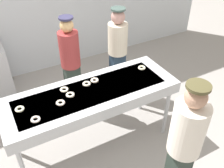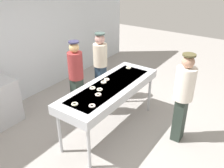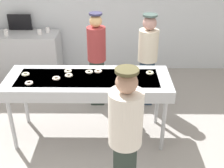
{
  "view_description": "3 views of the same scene",
  "coord_description": "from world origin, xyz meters",
  "px_view_note": "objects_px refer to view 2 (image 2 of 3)",
  "views": [
    {
      "loc": [
        -1.0,
        -2.38,
        2.97
      ],
      "look_at": [
        0.34,
        0.06,
        0.94
      ],
      "focal_mm": 40.59,
      "sensor_mm": 36.0,
      "label": 1
    },
    {
      "loc": [
        -3.17,
        -2.24,
        2.99
      ],
      "look_at": [
        0.08,
        0.01,
        0.97
      ],
      "focal_mm": 37.89,
      "sensor_mm": 36.0,
      "label": 2
    },
    {
      "loc": [
        0.37,
        -3.51,
        2.79
      ],
      "look_at": [
        0.33,
        0.03,
        0.87
      ],
      "focal_mm": 45.86,
      "sensor_mm": 36.0,
      "label": 3
    }
  ],
  "objects_px": {
    "sugar_donut_5": "(98,95)",
    "worker_assistant": "(100,63)",
    "sugar_donut_1": "(92,106)",
    "sugar_donut_4": "(107,79)",
    "sugar_donut_6": "(104,82)",
    "worker_baker": "(76,76)",
    "customer_waiting": "(183,94)",
    "sugar_donut_0": "(75,104)",
    "sugar_donut_2": "(100,90)",
    "sugar_donut_7": "(128,68)",
    "sugar_donut_3": "(93,88)",
    "fryer_conveyor": "(110,89)"
  },
  "relations": [
    {
      "from": "worker_baker",
      "to": "customer_waiting",
      "type": "xyz_separation_m",
      "value": [
        0.41,
        -2.14,
        0.06
      ]
    },
    {
      "from": "sugar_donut_1",
      "to": "sugar_donut_6",
      "type": "height_order",
      "value": "same"
    },
    {
      "from": "sugar_donut_2",
      "to": "sugar_donut_5",
      "type": "bearing_deg",
      "value": -150.47
    },
    {
      "from": "sugar_donut_2",
      "to": "sugar_donut_4",
      "type": "xyz_separation_m",
      "value": [
        0.4,
        0.14,
        0.0
      ]
    },
    {
      "from": "sugar_donut_2",
      "to": "sugar_donut_6",
      "type": "bearing_deg",
      "value": 22.96
    },
    {
      "from": "sugar_donut_2",
      "to": "worker_assistant",
      "type": "height_order",
      "value": "worker_assistant"
    },
    {
      "from": "sugar_donut_6",
      "to": "worker_baker",
      "type": "distance_m",
      "value": 0.77
    },
    {
      "from": "sugar_donut_0",
      "to": "worker_assistant",
      "type": "relative_size",
      "value": 0.07
    },
    {
      "from": "sugar_donut_2",
      "to": "sugar_donut_6",
      "type": "distance_m",
      "value": 0.3
    },
    {
      "from": "sugar_donut_6",
      "to": "customer_waiting",
      "type": "xyz_separation_m",
      "value": [
        0.47,
        -1.37,
        -0.03
      ]
    },
    {
      "from": "sugar_donut_4",
      "to": "worker_assistant",
      "type": "xyz_separation_m",
      "value": [
        0.79,
        0.76,
        -0.08
      ]
    },
    {
      "from": "sugar_donut_5",
      "to": "worker_assistant",
      "type": "height_order",
      "value": "worker_assistant"
    },
    {
      "from": "sugar_donut_2",
      "to": "customer_waiting",
      "type": "height_order",
      "value": "customer_waiting"
    },
    {
      "from": "sugar_donut_3",
      "to": "sugar_donut_5",
      "type": "relative_size",
      "value": 1.0
    },
    {
      "from": "sugar_donut_1",
      "to": "worker_baker",
      "type": "height_order",
      "value": "worker_baker"
    },
    {
      "from": "sugar_donut_4",
      "to": "sugar_donut_7",
      "type": "relative_size",
      "value": 1.0
    },
    {
      "from": "sugar_donut_3",
      "to": "sugar_donut_7",
      "type": "height_order",
      "value": "same"
    },
    {
      "from": "sugar_donut_1",
      "to": "sugar_donut_2",
      "type": "distance_m",
      "value": 0.55
    },
    {
      "from": "sugar_donut_0",
      "to": "sugar_donut_5",
      "type": "xyz_separation_m",
      "value": [
        0.45,
        -0.12,
        0.0
      ]
    },
    {
      "from": "sugar_donut_4",
      "to": "sugar_donut_7",
      "type": "xyz_separation_m",
      "value": [
        0.74,
        -0.05,
        0.0
      ]
    },
    {
      "from": "sugar_donut_7",
      "to": "worker_baker",
      "type": "height_order",
      "value": "worker_baker"
    },
    {
      "from": "sugar_donut_3",
      "to": "sugar_donut_4",
      "type": "relative_size",
      "value": 1.0
    },
    {
      "from": "customer_waiting",
      "to": "sugar_donut_5",
      "type": "bearing_deg",
      "value": 132.81
    },
    {
      "from": "sugar_donut_0",
      "to": "sugar_donut_1",
      "type": "height_order",
      "value": "same"
    },
    {
      "from": "fryer_conveyor",
      "to": "sugar_donut_3",
      "type": "relative_size",
      "value": 20.97
    },
    {
      "from": "sugar_donut_1",
      "to": "sugar_donut_5",
      "type": "height_order",
      "value": "same"
    },
    {
      "from": "sugar_donut_0",
      "to": "sugar_donut_7",
      "type": "height_order",
      "value": "same"
    },
    {
      "from": "sugar_donut_4",
      "to": "sugar_donut_6",
      "type": "distance_m",
      "value": 0.13
    },
    {
      "from": "sugar_donut_0",
      "to": "sugar_donut_1",
      "type": "distance_m",
      "value": 0.28
    },
    {
      "from": "sugar_donut_0",
      "to": "sugar_donut_4",
      "type": "xyz_separation_m",
      "value": [
        1.02,
        0.11,
        0.0
      ]
    },
    {
      "from": "sugar_donut_2",
      "to": "sugar_donut_5",
      "type": "height_order",
      "value": "same"
    },
    {
      "from": "sugar_donut_5",
      "to": "sugar_donut_7",
      "type": "distance_m",
      "value": 1.31
    },
    {
      "from": "fryer_conveyor",
      "to": "customer_waiting",
      "type": "bearing_deg",
      "value": -68.56
    },
    {
      "from": "sugar_donut_0",
      "to": "worker_baker",
      "type": "bearing_deg",
      "value": 41.75
    },
    {
      "from": "sugar_donut_3",
      "to": "sugar_donut_4",
      "type": "distance_m",
      "value": 0.43
    },
    {
      "from": "sugar_donut_4",
      "to": "sugar_donut_6",
      "type": "xyz_separation_m",
      "value": [
        -0.13,
        -0.02,
        0.0
      ]
    },
    {
      "from": "sugar_donut_6",
      "to": "worker_assistant",
      "type": "relative_size",
      "value": 0.07
    },
    {
      "from": "sugar_donut_0",
      "to": "sugar_donut_5",
      "type": "distance_m",
      "value": 0.47
    },
    {
      "from": "sugar_donut_7",
      "to": "sugar_donut_1",
      "type": "bearing_deg",
      "value": -168.9
    },
    {
      "from": "sugar_donut_1",
      "to": "worker_assistant",
      "type": "relative_size",
      "value": 0.07
    },
    {
      "from": "sugar_donut_3",
      "to": "sugar_donut_6",
      "type": "distance_m",
      "value": 0.31
    },
    {
      "from": "sugar_donut_5",
      "to": "sugar_donut_0",
      "type": "bearing_deg",
      "value": 165.15
    },
    {
      "from": "sugar_donut_0",
      "to": "sugar_donut_7",
      "type": "distance_m",
      "value": 1.75
    },
    {
      "from": "sugar_donut_1",
      "to": "customer_waiting",
      "type": "height_order",
      "value": "customer_waiting"
    },
    {
      "from": "sugar_donut_7",
      "to": "sugar_donut_0",
      "type": "bearing_deg",
      "value": -177.98
    },
    {
      "from": "sugar_donut_0",
      "to": "sugar_donut_6",
      "type": "distance_m",
      "value": 0.89
    },
    {
      "from": "sugar_donut_1",
      "to": "sugar_donut_6",
      "type": "distance_m",
      "value": 0.84
    },
    {
      "from": "sugar_donut_7",
      "to": "customer_waiting",
      "type": "distance_m",
      "value": 1.41
    },
    {
      "from": "fryer_conveyor",
      "to": "sugar_donut_2",
      "type": "xyz_separation_m",
      "value": [
        -0.27,
        0.04,
        0.1
      ]
    },
    {
      "from": "worker_baker",
      "to": "worker_assistant",
      "type": "xyz_separation_m",
      "value": [
        0.85,
        0.01,
        0.01
      ]
    }
  ]
}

